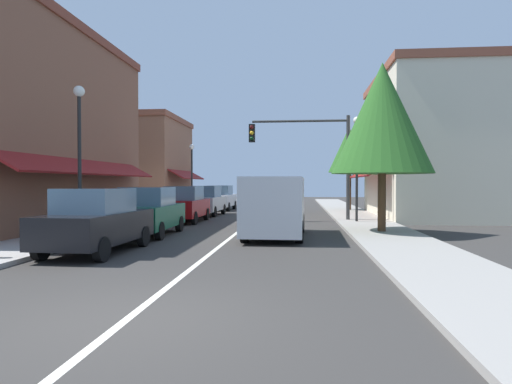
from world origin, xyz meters
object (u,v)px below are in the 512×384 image
Objects in this scene: tree_right_far at (349,150)px; traffic_signal_mast_arm at (312,149)px; parked_car_third_left at (185,204)px; parked_car_far_left at (206,201)px; parked_car_nearest_left at (97,221)px; parked_car_second_left at (149,211)px; street_lamp_left_far at (192,166)px; parked_car_distant_left at (220,198)px; van_in_lane at (275,205)px; street_lamp_left_near at (79,138)px; street_lamp_right_mid at (357,152)px; tree_right_near at (382,118)px.

traffic_signal_mast_arm is at bearing -107.84° from tree_right_far.
parked_car_far_left is (0.06, 4.75, 0.00)m from parked_car_third_left.
parked_car_nearest_left is at bearing -114.68° from tree_right_far.
traffic_signal_mast_arm reaches higher than parked_car_second_left.
tree_right_far reaches higher than parked_car_third_left.
street_lamp_left_far is at bearing 96.57° from parked_car_second_left.
parked_car_third_left is 0.88× the size of street_lamp_left_far.
parked_car_far_left is 5.35m from parked_car_distant_left.
parked_car_far_left is at bearing 89.38° from parked_car_third_left.
parked_car_second_left is 4.66m from van_in_lane.
parked_car_second_left is at bearing -133.04° from traffic_signal_mast_arm.
street_lamp_right_mid is at bearing 36.62° from street_lamp_left_near.
van_in_lane is at bearing -1.86° from parked_car_second_left.
parked_car_far_left and parked_car_distant_left have the same top height.
parked_car_second_left is 1.00× the size of parked_car_distant_left.
van_in_lane is at bearing -64.32° from parked_car_far_left.
street_lamp_left_far is at bearing 115.16° from van_in_lane.
van_in_lane is (4.79, -15.81, 0.27)m from parked_car_distant_left.
tree_right_far reaches higher than street_lamp_right_mid.
parked_car_second_left is 9.35m from traffic_signal_mast_arm.
street_lamp_right_mid is (8.19, 5.56, 2.50)m from parked_car_second_left.
parked_car_nearest_left is at bearing -89.32° from parked_car_third_left.
street_lamp_left_near is at bearing -102.03° from parked_car_third_left.
parked_car_second_left is 10.40m from parked_car_far_left.
parked_car_nearest_left is 0.89× the size of street_lamp_left_far.
tree_right_far is at bearing 75.75° from van_in_lane.
street_lamp_right_mid is (8.25, -4.84, 2.50)m from parked_car_far_left.
tree_right_far is (10.58, 16.90, 0.77)m from street_lamp_left_near.
street_lamp_left_far is at bearing 114.41° from parked_car_far_left.
tree_right_near reaches higher than street_lamp_left_near.
street_lamp_left_far reaches higher than parked_car_distant_left.
tree_right_far reaches higher than street_lamp_left_near.
tree_right_near is (8.63, -9.24, 3.45)m from parked_car_far_left.
traffic_signal_mast_arm is at bearing 78.83° from van_in_lane.
tree_right_near is at bearing 18.50° from van_in_lane.
parked_car_distant_left is at bearing 175.79° from tree_right_far.
parked_car_second_left and parked_car_far_left have the same top height.
parked_car_nearest_left is at bearing -147.89° from tree_right_near.
parked_car_far_left is 0.79× the size of van_in_lane.
parked_car_third_left is 0.64× the size of tree_right_near.
street_lamp_right_mid is at bearing 33.02° from parked_car_second_left.
street_lamp_right_mid reaches higher than parked_car_far_left.
parked_car_third_left is 1.00× the size of parked_car_distant_left.
tree_right_far reaches higher than street_lamp_left_far.
van_in_lane is (4.67, 4.17, 0.27)m from parked_car_nearest_left.
street_lamp_left_near is 16.86m from street_lamp_left_far.
parked_car_nearest_left and parked_car_second_left have the same top height.
street_lamp_left_near is at bearing -122.05° from tree_right_far.
traffic_signal_mast_arm is (6.17, -3.86, 2.74)m from parked_car_far_left.
tree_right_near is at bearing 16.08° from street_lamp_left_near.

